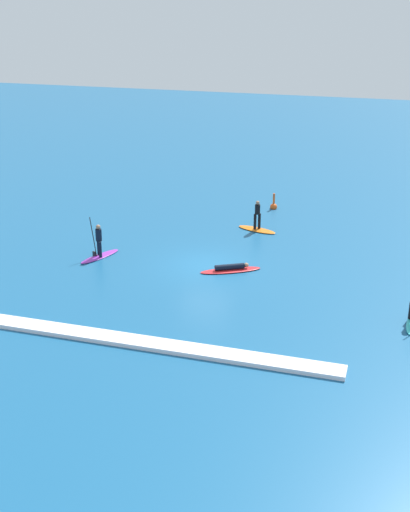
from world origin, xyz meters
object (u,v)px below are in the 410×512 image
surfer_on_orange_board (257,224)px  surfer_on_red_board (231,269)px  surfer_on_purple_board (99,247)px  marker_buoy (274,206)px

surfer_on_orange_board → surfer_on_red_board: 6.39m
surfer_on_orange_board → surfer_on_purple_board: size_ratio=0.96×
surfer_on_red_board → marker_buoy: marker_buoy is taller
surfer_on_purple_board → surfer_on_red_board: size_ratio=0.87×
surfer_on_red_board → surfer_on_orange_board: bearing=62.0°
surfer_on_orange_board → surfer_on_purple_board: 9.55m
surfer_on_purple_board → surfer_on_orange_board: bearing=154.6°
marker_buoy → surfer_on_purple_board: bearing=-122.9°
surfer_on_purple_board → surfer_on_red_board: bearing=112.6°
surfer_on_purple_board → marker_buoy: surfer_on_purple_board is taller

